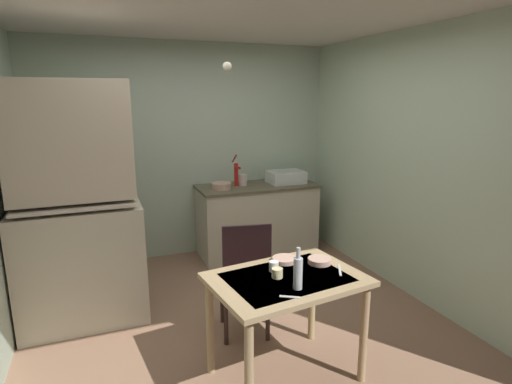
# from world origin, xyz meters

# --- Properties ---
(ground_plane) EXTENTS (4.69, 4.69, 0.00)m
(ground_plane) POSITION_xyz_m (0.00, 0.00, 0.00)
(ground_plane) COLOR #8D6850
(wall_back) EXTENTS (3.66, 0.10, 2.59)m
(wall_back) POSITION_xyz_m (0.00, 1.90, 1.29)
(wall_back) COLOR #B7CEB3
(wall_back) RESTS_ON ground
(wall_right) EXTENTS (0.10, 3.79, 2.59)m
(wall_right) POSITION_xyz_m (1.83, 0.00, 1.29)
(wall_right) COLOR beige
(wall_right) RESTS_ON ground
(ceiling_slab) EXTENTS (3.66, 3.79, 0.10)m
(ceiling_slab) POSITION_xyz_m (0.00, 0.00, 2.64)
(ceiling_slab) COLOR silver
(hutch_cabinet) EXTENTS (1.03, 0.59, 2.09)m
(hutch_cabinet) POSITION_xyz_m (-1.24, 0.56, 0.98)
(hutch_cabinet) COLOR beige
(hutch_cabinet) RESTS_ON ground
(counter_cabinet) EXTENTS (1.48, 0.64, 0.88)m
(counter_cabinet) POSITION_xyz_m (0.77, 1.53, 0.44)
(counter_cabinet) COLOR beige
(counter_cabinet) RESTS_ON ground
(sink_basin) EXTENTS (0.44, 0.34, 0.15)m
(sink_basin) POSITION_xyz_m (1.16, 1.53, 0.96)
(sink_basin) COLOR white
(sink_basin) RESTS_ON counter_cabinet
(hand_pump) EXTENTS (0.05, 0.27, 0.39)m
(hand_pump) POSITION_xyz_m (0.52, 1.57, 1.05)
(hand_pump) COLOR #B21E19
(hand_pump) RESTS_ON counter_cabinet
(mixing_bowl_counter) EXTENTS (0.23, 0.23, 0.07)m
(mixing_bowl_counter) POSITION_xyz_m (0.30, 1.48, 0.92)
(mixing_bowl_counter) COLOR tan
(mixing_bowl_counter) RESTS_ON counter_cabinet
(stoneware_crock) EXTENTS (0.10, 0.10, 0.14)m
(stoneware_crock) POSITION_xyz_m (0.61, 1.58, 0.95)
(stoneware_crock) COLOR beige
(stoneware_crock) RESTS_ON counter_cabinet
(dining_table) EXTENTS (1.09, 0.84, 0.76)m
(dining_table) POSITION_xyz_m (0.08, -0.78, 0.65)
(dining_table) COLOR tan
(dining_table) RESTS_ON ground
(chair_far_side) EXTENTS (0.47, 0.47, 1.00)m
(chair_far_side) POSITION_xyz_m (-0.01, -0.20, 0.52)
(chair_far_side) COLOR #31211D
(chair_far_side) RESTS_ON ground
(serving_bowl_wide) EXTENTS (0.17, 0.17, 0.04)m
(serving_bowl_wide) POSITION_xyz_m (0.40, -0.65, 0.78)
(serving_bowl_wide) COLOR tan
(serving_bowl_wide) RESTS_ON dining_table
(soup_bowl_small) EXTENTS (0.18, 0.18, 0.03)m
(soup_bowl_small) POSITION_xyz_m (0.18, -0.53, 0.78)
(soup_bowl_small) COLOR tan
(soup_bowl_small) RESTS_ON dining_table
(mug_dark) EXTENTS (0.07, 0.07, 0.07)m
(mug_dark) POSITION_xyz_m (0.04, -0.66, 0.80)
(mug_dark) COLOR white
(mug_dark) RESTS_ON dining_table
(mug_tall) EXTENTS (0.08, 0.08, 0.07)m
(mug_tall) POSITION_xyz_m (0.01, -0.76, 0.80)
(mug_tall) COLOR beige
(mug_tall) RESTS_ON dining_table
(glass_bottle) EXTENTS (0.06, 0.06, 0.28)m
(glass_bottle) POSITION_xyz_m (0.07, -0.96, 0.88)
(glass_bottle) COLOR #B7BCC1
(glass_bottle) RESTS_ON dining_table
(table_knife) EXTENTS (0.10, 0.17, 0.00)m
(table_knife) POSITION_xyz_m (0.47, -0.82, 0.77)
(table_knife) COLOR silver
(table_knife) RESTS_ON dining_table
(teaspoon_near_bowl) EXTENTS (0.12, 0.08, 0.00)m
(teaspoon_near_bowl) POSITION_xyz_m (-0.03, -1.05, 0.77)
(teaspoon_near_bowl) COLOR beige
(teaspoon_near_bowl) RESTS_ON dining_table
(pendant_bulb) EXTENTS (0.08, 0.08, 0.08)m
(pendant_bulb) POSITION_xyz_m (0.05, 0.40, 2.20)
(pendant_bulb) COLOR #F9EFCC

